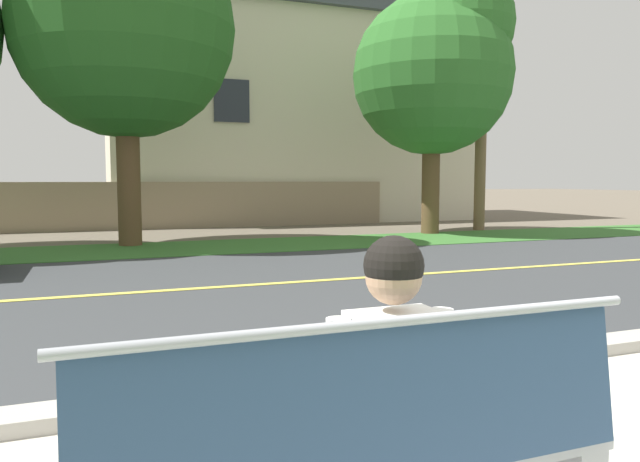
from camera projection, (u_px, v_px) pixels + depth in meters
ground_plane at (242, 269)px, 9.63m from camera, size 140.00×140.00×0.00m
curb_edge at (422, 369)px, 4.37m from camera, size 44.00×0.30×0.11m
street_asphalt at (268, 284)px, 8.24m from camera, size 52.00×8.00×0.01m
road_centre_line at (268, 284)px, 8.24m from camera, size 48.00×0.14×0.01m
far_verge_grass at (206, 247)px, 12.75m from camera, size 48.00×2.80×0.02m
bench_left at (363, 460)px, 2.09m from camera, size 2.02×0.48×1.01m
seated_person_white at (381, 381)px, 2.29m from camera, size 0.52×0.68×1.25m
shade_tree_left at (132, 11)px, 12.66m from camera, size 4.72×4.72×7.79m
shade_tree_centre at (439, 63)px, 15.65m from camera, size 4.24×4.24×7.00m
garden_wall at (184, 205)px, 17.84m from camera, size 13.00×0.36×1.40m
house_across_street at (289, 115)px, 22.12m from camera, size 13.97×6.91×7.64m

